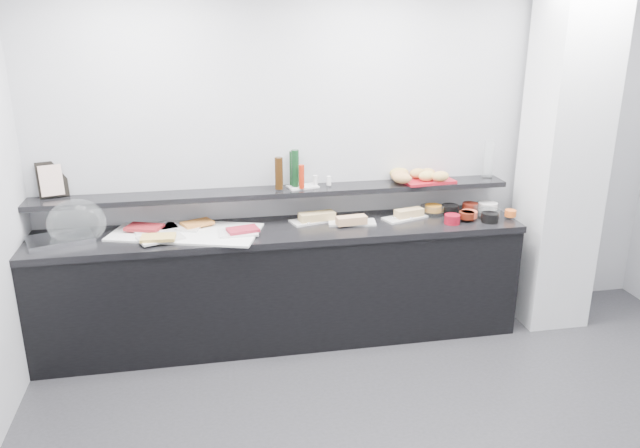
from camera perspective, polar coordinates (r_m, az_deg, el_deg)
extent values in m
cube|color=#B2B4B9|center=(4.91, 3.98, 6.22)|extent=(5.00, 0.02, 2.70)
cube|color=white|center=(5.19, 21.32, 5.66)|extent=(0.50, 0.50, 2.70)
cube|color=black|center=(4.80, -3.51, -5.75)|extent=(3.60, 0.60, 0.85)
cube|color=black|center=(4.63, -3.62, -0.68)|extent=(3.62, 0.62, 0.05)
cube|color=black|center=(4.72, -3.96, 2.94)|extent=(3.60, 0.25, 0.04)
cube|color=silver|center=(4.68, -22.67, -1.33)|extent=(0.50, 0.41, 0.04)
ellipsoid|color=white|center=(4.66, -21.36, 0.10)|extent=(0.43, 0.31, 0.34)
cube|color=white|center=(4.61, -12.16, -0.73)|extent=(1.15, 0.80, 0.01)
cube|color=silver|center=(4.72, -14.90, -0.31)|extent=(0.35, 0.29, 0.01)
cube|color=maroon|center=(4.68, -15.78, -0.29)|extent=(0.29, 0.24, 0.02)
cube|color=silver|center=(4.67, -12.51, -0.29)|extent=(0.31, 0.25, 0.01)
cube|color=#CA7229|center=(4.68, -11.16, 0.08)|extent=(0.26, 0.22, 0.02)
cube|color=silver|center=(4.49, -14.37, -1.25)|extent=(0.35, 0.29, 0.01)
cube|color=tan|center=(4.44, -14.57, -1.21)|extent=(0.24, 0.16, 0.02)
cube|color=silver|center=(4.49, -7.48, -0.78)|extent=(0.28, 0.18, 0.01)
cube|color=maroon|center=(4.49, -7.07, -0.52)|extent=(0.24, 0.18, 0.02)
cube|color=silver|center=(4.76, -0.53, 0.34)|extent=(0.39, 0.25, 0.01)
cube|color=tan|center=(4.74, -0.29, 0.71)|extent=(0.29, 0.15, 0.06)
cylinder|color=silver|center=(4.71, -0.49, 0.25)|extent=(0.14, 0.09, 0.01)
cube|color=white|center=(4.72, 2.93, 0.15)|extent=(0.37, 0.20, 0.01)
cube|color=tan|center=(4.65, 2.89, 0.35)|extent=(0.24, 0.11, 0.06)
cylinder|color=#B7BABF|center=(4.66, 2.83, 0.03)|extent=(0.15, 0.06, 0.01)
cube|color=silver|center=(4.87, 7.75, 0.58)|extent=(0.38, 0.26, 0.01)
cube|color=tan|center=(4.87, 8.14, 1.02)|extent=(0.24, 0.14, 0.06)
cylinder|color=#B4B6BC|center=(4.83, 7.58, 0.57)|extent=(0.16, 0.04, 0.01)
cylinder|color=silver|center=(4.99, 10.19, 1.24)|extent=(0.20, 0.20, 0.07)
cylinder|color=orange|center=(5.01, 10.32, 1.44)|extent=(0.14, 0.14, 0.05)
cylinder|color=black|center=(5.05, 11.79, 1.33)|extent=(0.14, 0.14, 0.07)
cylinder|color=#60180D|center=(5.13, 13.56, 1.61)|extent=(0.16, 0.16, 0.05)
cylinder|color=white|center=(5.12, 14.51, 1.38)|extent=(0.17, 0.17, 0.07)
cylinder|color=white|center=(5.17, 15.10, 1.63)|extent=(0.17, 0.17, 0.05)
cylinder|color=maroon|center=(4.81, 11.98, 0.44)|extent=(0.14, 0.14, 0.07)
cylinder|color=#51170B|center=(4.89, 13.27, 0.80)|extent=(0.15, 0.15, 0.05)
cylinder|color=silver|center=(5.00, 15.20, 0.91)|extent=(0.22, 0.22, 0.07)
cylinder|color=#D25033|center=(4.92, 13.47, 0.88)|extent=(0.13, 0.13, 0.05)
cylinder|color=black|center=(4.91, 15.26, 0.58)|extent=(0.15, 0.15, 0.07)
cylinder|color=orange|center=(5.02, 17.02, 0.95)|extent=(0.10, 0.10, 0.05)
cube|color=black|center=(4.87, -23.29, 3.77)|extent=(0.21, 0.13, 0.26)
cube|color=beige|center=(4.84, -23.36, 3.68)|extent=(0.16, 0.09, 0.22)
cube|color=white|center=(4.76, -1.60, 3.44)|extent=(0.25, 0.18, 0.01)
cylinder|color=#0E3415|center=(4.76, -2.43, 5.12)|extent=(0.07, 0.07, 0.26)
cylinder|color=#331C09|center=(4.65, -3.78, 4.65)|extent=(0.07, 0.07, 0.24)
cylinder|color=#0E3517|center=(4.71, -2.28, 5.11)|extent=(0.06, 0.06, 0.28)
cylinder|color=#B8250D|center=(4.67, -1.69, 4.35)|extent=(0.05, 0.05, 0.18)
cylinder|color=silver|center=(4.79, -0.41, 4.06)|extent=(0.05, 0.05, 0.07)
cylinder|color=white|center=(4.77, 0.82, 3.98)|extent=(0.05, 0.05, 0.07)
cube|color=#A6111E|center=(5.00, 9.68, 3.98)|extent=(0.43, 0.33, 0.02)
ellipsoid|color=#B59345|center=(4.98, 7.19, 4.66)|extent=(0.16, 0.12, 0.08)
ellipsoid|color=tan|center=(4.98, 7.44, 4.64)|extent=(0.13, 0.09, 0.08)
ellipsoid|color=tan|center=(5.01, 9.82, 4.59)|extent=(0.13, 0.09, 0.08)
ellipsoid|color=#C08549|center=(4.82, 7.52, 4.17)|extent=(0.17, 0.14, 0.08)
ellipsoid|color=#D8AE52|center=(4.92, 9.75, 4.36)|extent=(0.15, 0.11, 0.08)
ellipsoid|color=tan|center=(4.93, 10.94, 4.30)|extent=(0.15, 0.10, 0.08)
ellipsoid|color=#BD8348|center=(4.90, 7.33, 4.39)|extent=(0.15, 0.11, 0.08)
ellipsoid|color=#B68645|center=(4.99, 8.90, 4.59)|extent=(0.15, 0.11, 0.08)
cylinder|color=white|center=(5.17, 15.12, 5.69)|extent=(0.10, 0.10, 0.30)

